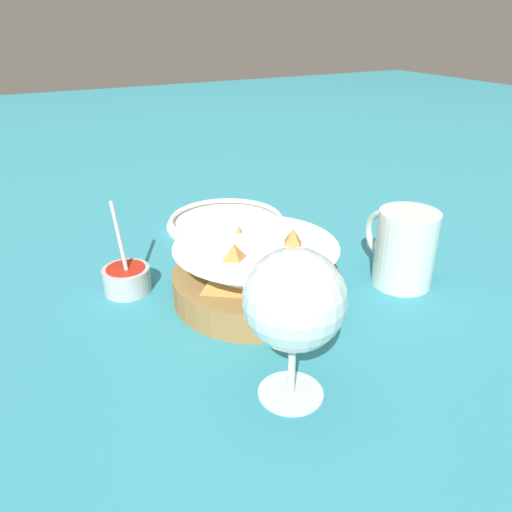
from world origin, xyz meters
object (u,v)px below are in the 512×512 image
beer_mug (404,251)px  wine_glass (294,304)px  food_basket (257,273)px  side_plate (226,221)px  sauce_cup (127,278)px

beer_mug → wine_glass: bearing=116.0°
food_basket → beer_mug: bearing=-107.1°
beer_mug → side_plate: bearing=23.0°
beer_mug → side_plate: beer_mug is taller
beer_mug → sauce_cup: bearing=65.9°
sauce_cup → side_plate: sauce_cup is taller
sauce_cup → side_plate: size_ratio=0.56×
food_basket → wine_glass: size_ratio=1.39×
food_basket → side_plate: bearing=-15.4°
beer_mug → side_plate: 0.31m
food_basket → wine_glass: 0.19m
beer_mug → side_plate: size_ratio=0.58×
food_basket → side_plate: (0.23, -0.06, -0.03)m
side_plate → food_basket: bearing=164.6°
food_basket → wine_glass: wine_glass is taller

